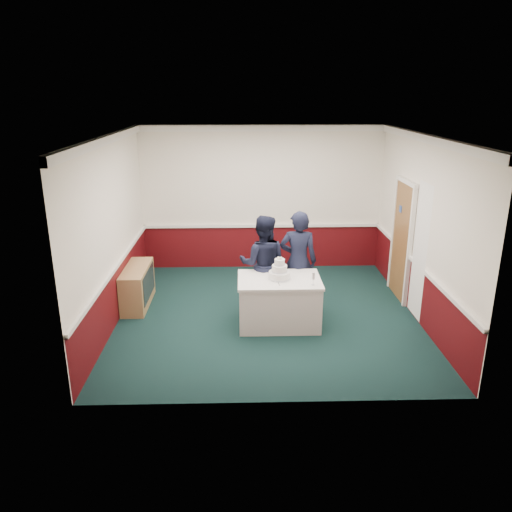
{
  "coord_description": "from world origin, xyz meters",
  "views": [
    {
      "loc": [
        -0.41,
        -7.74,
        3.63
      ],
      "look_at": [
        -0.19,
        -0.1,
        1.1
      ],
      "focal_mm": 35.0,
      "sensor_mm": 36.0,
      "label": 1
    }
  ],
  "objects_px": {
    "cake_table": "(279,301)",
    "person_man": "(263,264)",
    "cake_knife": "(278,283)",
    "champagne_flute": "(313,277)",
    "person_woman": "(298,261)",
    "wedding_cake": "(279,272)",
    "sideboard": "(138,286)"
  },
  "relations": [
    {
      "from": "cake_table",
      "to": "wedding_cake",
      "type": "distance_m",
      "value": 0.5
    },
    {
      "from": "cake_table",
      "to": "cake_knife",
      "type": "relative_size",
      "value": 6.0
    },
    {
      "from": "champagne_flute",
      "to": "person_woman",
      "type": "relative_size",
      "value": 0.12
    },
    {
      "from": "cake_knife",
      "to": "champagne_flute",
      "type": "distance_m",
      "value": 0.55
    },
    {
      "from": "sideboard",
      "to": "cake_table",
      "type": "distance_m",
      "value": 2.59
    },
    {
      "from": "cake_table",
      "to": "champagne_flute",
      "type": "height_order",
      "value": "champagne_flute"
    },
    {
      "from": "sideboard",
      "to": "wedding_cake",
      "type": "distance_m",
      "value": 2.65
    },
    {
      "from": "champagne_flute",
      "to": "person_woman",
      "type": "height_order",
      "value": "person_woman"
    },
    {
      "from": "cake_table",
      "to": "person_man",
      "type": "distance_m",
      "value": 0.77
    },
    {
      "from": "sideboard",
      "to": "champagne_flute",
      "type": "relative_size",
      "value": 5.85
    },
    {
      "from": "cake_table",
      "to": "person_man",
      "type": "height_order",
      "value": "person_man"
    },
    {
      "from": "wedding_cake",
      "to": "person_man",
      "type": "relative_size",
      "value": 0.22
    },
    {
      "from": "person_woman",
      "to": "person_man",
      "type": "bearing_deg",
      "value": 8.57
    },
    {
      "from": "wedding_cake",
      "to": "person_woman",
      "type": "bearing_deg",
      "value": 58.66
    },
    {
      "from": "cake_table",
      "to": "person_woman",
      "type": "distance_m",
      "value": 0.84
    },
    {
      "from": "cake_table",
      "to": "person_woman",
      "type": "height_order",
      "value": "person_woman"
    },
    {
      "from": "wedding_cake",
      "to": "champagne_flute",
      "type": "distance_m",
      "value": 0.57
    },
    {
      "from": "cake_table",
      "to": "person_man",
      "type": "relative_size",
      "value": 0.78
    },
    {
      "from": "person_woman",
      "to": "sideboard",
      "type": "bearing_deg",
      "value": 2.42
    },
    {
      "from": "champagne_flute",
      "to": "person_man",
      "type": "xyz_separation_m",
      "value": [
        -0.74,
        0.86,
        -0.08
      ]
    },
    {
      "from": "cake_table",
      "to": "person_man",
      "type": "bearing_deg",
      "value": 112.36
    },
    {
      "from": "sideboard",
      "to": "cake_table",
      "type": "relative_size",
      "value": 0.91
    },
    {
      "from": "cake_table",
      "to": "cake_knife",
      "type": "xyz_separation_m",
      "value": [
        -0.03,
        -0.2,
        0.39
      ]
    },
    {
      "from": "cake_table",
      "to": "wedding_cake",
      "type": "xyz_separation_m",
      "value": [
        0.0,
        0.0,
        0.5
      ]
    },
    {
      "from": "wedding_cake",
      "to": "cake_knife",
      "type": "distance_m",
      "value": 0.23
    },
    {
      "from": "person_man",
      "to": "sideboard",
      "type": "bearing_deg",
      "value": -0.23
    },
    {
      "from": "person_man",
      "to": "cake_knife",
      "type": "bearing_deg",
      "value": 111.5
    },
    {
      "from": "sideboard",
      "to": "person_man",
      "type": "xyz_separation_m",
      "value": [
        2.21,
        -0.26,
        0.49
      ]
    },
    {
      "from": "sideboard",
      "to": "cake_knife",
      "type": "distance_m",
      "value": 2.67
    },
    {
      "from": "cake_knife",
      "to": "person_man",
      "type": "xyz_separation_m",
      "value": [
        -0.21,
        0.78,
        0.05
      ]
    },
    {
      "from": "person_man",
      "to": "person_woman",
      "type": "height_order",
      "value": "person_woman"
    },
    {
      "from": "champagne_flute",
      "to": "person_woman",
      "type": "xyz_separation_m",
      "value": [
        -0.14,
        0.87,
        -0.05
      ]
    }
  ]
}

